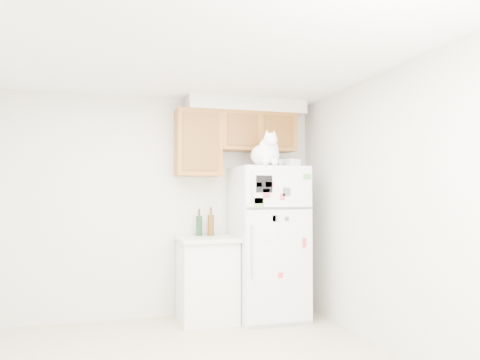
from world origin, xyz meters
name	(u,v)px	position (x,y,z in m)	size (l,w,h in m)	color
room_shell	(189,158)	(0.12, 0.24, 1.67)	(3.84, 4.04, 2.52)	silver
refrigerator	(268,242)	(1.27, 1.61, 0.85)	(0.76, 0.78, 1.70)	white
base_counter	(207,279)	(0.58, 1.68, 0.46)	(0.64, 0.64, 0.92)	white
cat	(266,153)	(1.17, 1.39, 1.84)	(0.37, 0.54, 0.38)	white
storage_box_back	(281,164)	(1.47, 1.73, 1.75)	(0.18, 0.13, 0.10)	white
storage_box_front	(292,163)	(1.52, 1.49, 1.74)	(0.15, 0.11, 0.09)	white
bottle_green	(199,222)	(0.52, 1.86, 1.07)	(0.07, 0.07, 0.31)	#19381E
bottle_amber	(211,221)	(0.66, 1.85, 1.08)	(0.08, 0.08, 0.33)	#593814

